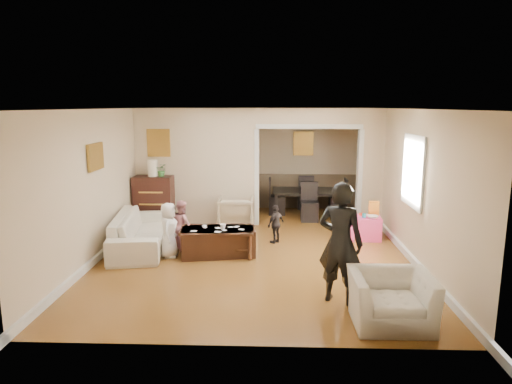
{
  "coord_description": "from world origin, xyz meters",
  "views": [
    {
      "loc": [
        0.3,
        -8.11,
        2.66
      ],
      "look_at": [
        0.0,
        0.2,
        1.05
      ],
      "focal_mm": 31.45,
      "sensor_mm": 36.0,
      "label": 1
    }
  ],
  "objects_px": {
    "coffee_table": "(218,242)",
    "play_table": "(368,228)",
    "child_toddler": "(276,224)",
    "cyan_cup": "(364,215)",
    "coffee_cup": "(223,227)",
    "dresser": "(154,202)",
    "sofa": "(140,231)",
    "table_lamp": "(153,168)",
    "child_kneel_a": "(169,230)",
    "dining_table": "(307,202)",
    "armchair_back": "(236,213)",
    "adult_person": "(340,243)",
    "armchair_front": "(391,299)",
    "child_kneel_b": "(182,225)"
  },
  "relations": [
    {
      "from": "dresser",
      "to": "sofa",
      "type": "bearing_deg",
      "value": -85.68
    },
    {
      "from": "child_kneel_a",
      "to": "sofa",
      "type": "bearing_deg",
      "value": 53.25
    },
    {
      "from": "dresser",
      "to": "armchair_front",
      "type": "bearing_deg",
      "value": -46.81
    },
    {
      "from": "coffee_table",
      "to": "dining_table",
      "type": "bearing_deg",
      "value": 59.5
    },
    {
      "from": "coffee_cup",
      "to": "cyan_cup",
      "type": "height_order",
      "value": "coffee_cup"
    },
    {
      "from": "coffee_cup",
      "to": "armchair_back",
      "type": "bearing_deg",
      "value": 87.25
    },
    {
      "from": "armchair_back",
      "to": "child_kneel_a",
      "type": "height_order",
      "value": "child_kneel_a"
    },
    {
      "from": "child_toddler",
      "to": "dining_table",
      "type": "bearing_deg",
      "value": -158.52
    },
    {
      "from": "play_table",
      "to": "child_toddler",
      "type": "relative_size",
      "value": 0.63
    },
    {
      "from": "sofa",
      "to": "table_lamp",
      "type": "distance_m",
      "value": 1.77
    },
    {
      "from": "armchair_back",
      "to": "sofa",
      "type": "bearing_deg",
      "value": 38.09
    },
    {
      "from": "cyan_cup",
      "to": "child_kneel_b",
      "type": "xyz_separation_m",
      "value": [
        -3.51,
        -0.72,
        -0.04
      ]
    },
    {
      "from": "coffee_cup",
      "to": "child_toddler",
      "type": "bearing_deg",
      "value": 40.1
    },
    {
      "from": "coffee_table",
      "to": "play_table",
      "type": "distance_m",
      "value": 3.1
    },
    {
      "from": "cyan_cup",
      "to": "play_table",
      "type": "bearing_deg",
      "value": 26.57
    },
    {
      "from": "coffee_cup",
      "to": "dresser",
      "type": "bearing_deg",
      "value": 132.83
    },
    {
      "from": "dining_table",
      "to": "coffee_cup",
      "type": "bearing_deg",
      "value": -118.28
    },
    {
      "from": "armchair_back",
      "to": "child_toddler",
      "type": "height_order",
      "value": "child_toddler"
    },
    {
      "from": "sofa",
      "to": "armchair_front",
      "type": "relative_size",
      "value": 2.31
    },
    {
      "from": "sofa",
      "to": "adult_person",
      "type": "xyz_separation_m",
      "value": [
        3.4,
        -2.26,
        0.51
      ]
    },
    {
      "from": "armchair_back",
      "to": "adult_person",
      "type": "relative_size",
      "value": 0.46
    },
    {
      "from": "dresser",
      "to": "coffee_table",
      "type": "height_order",
      "value": "dresser"
    },
    {
      "from": "table_lamp",
      "to": "sofa",
      "type": "bearing_deg",
      "value": -85.68
    },
    {
      "from": "dresser",
      "to": "child_toddler",
      "type": "height_order",
      "value": "dresser"
    },
    {
      "from": "cyan_cup",
      "to": "adult_person",
      "type": "height_order",
      "value": "adult_person"
    },
    {
      "from": "child_kneel_b",
      "to": "child_toddler",
      "type": "xyz_separation_m",
      "value": [
        1.75,
        0.45,
        -0.08
      ]
    },
    {
      "from": "table_lamp",
      "to": "coffee_cup",
      "type": "xyz_separation_m",
      "value": [
        1.72,
        -1.85,
        -0.79
      ]
    },
    {
      "from": "cyan_cup",
      "to": "child_toddler",
      "type": "height_order",
      "value": "child_toddler"
    },
    {
      "from": "table_lamp",
      "to": "dining_table",
      "type": "bearing_deg",
      "value": 21.03
    },
    {
      "from": "child_kneel_a",
      "to": "child_toddler",
      "type": "height_order",
      "value": "child_kneel_a"
    },
    {
      "from": "armchair_back",
      "to": "coffee_cup",
      "type": "xyz_separation_m",
      "value": [
        -0.09,
        -1.79,
        0.18
      ]
    },
    {
      "from": "sofa",
      "to": "dining_table",
      "type": "height_order",
      "value": "sofa"
    },
    {
      "from": "child_toddler",
      "to": "coffee_table",
      "type": "bearing_deg",
      "value": -14.49
    },
    {
      "from": "armchair_back",
      "to": "table_lamp",
      "type": "distance_m",
      "value": 2.05
    },
    {
      "from": "armchair_front",
      "to": "adult_person",
      "type": "distance_m",
      "value": 0.97
    },
    {
      "from": "sofa",
      "to": "cyan_cup",
      "type": "relative_size",
      "value": 28.15
    },
    {
      "from": "coffee_cup",
      "to": "cyan_cup",
      "type": "bearing_deg",
      "value": 21.56
    },
    {
      "from": "coffee_table",
      "to": "dining_table",
      "type": "height_order",
      "value": "dining_table"
    },
    {
      "from": "dresser",
      "to": "coffee_table",
      "type": "bearing_deg",
      "value": -48.1
    },
    {
      "from": "table_lamp",
      "to": "dining_table",
      "type": "distance_m",
      "value": 3.85
    },
    {
      "from": "sofa",
      "to": "coffee_table",
      "type": "bearing_deg",
      "value": -111.16
    },
    {
      "from": "adult_person",
      "to": "child_kneel_b",
      "type": "xyz_separation_m",
      "value": [
        -2.59,
        2.22,
        -0.38
      ]
    },
    {
      "from": "armchair_front",
      "to": "coffee_table",
      "type": "distance_m",
      "value": 3.51
    },
    {
      "from": "armchair_front",
      "to": "child_toddler",
      "type": "bearing_deg",
      "value": 112.82
    },
    {
      "from": "armchair_back",
      "to": "dining_table",
      "type": "bearing_deg",
      "value": -141.52
    },
    {
      "from": "armchair_front",
      "to": "dresser",
      "type": "relative_size",
      "value": 0.85
    },
    {
      "from": "coffee_table",
      "to": "armchair_back",
      "type": "bearing_deg",
      "value": 83.91
    },
    {
      "from": "table_lamp",
      "to": "child_toddler",
      "type": "height_order",
      "value": "table_lamp"
    },
    {
      "from": "armchair_back",
      "to": "armchair_front",
      "type": "height_order",
      "value": "armchair_back"
    },
    {
      "from": "armchair_front",
      "to": "adult_person",
      "type": "relative_size",
      "value": 0.58
    }
  ]
}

